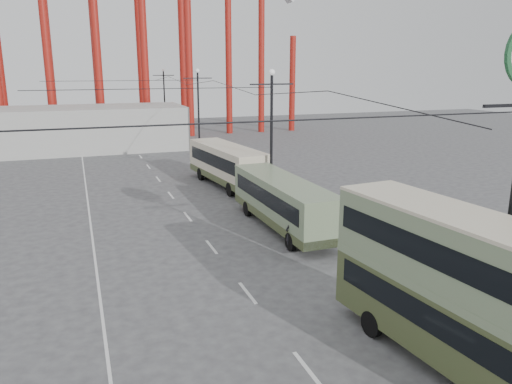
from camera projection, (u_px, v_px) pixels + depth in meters
name	position (u px, v px, depth m)	size (l,w,h in m)	color
ground	(309.00, 334.00, 18.10)	(160.00, 160.00, 0.00)	#434345
road_markings	(179.00, 202.00, 35.80)	(12.52, 120.00, 0.01)	silver
lamp_post_mid	(271.00, 137.00, 35.24)	(3.20, 0.44, 9.32)	black
lamp_post_far	(199.00, 112.00, 55.32)	(3.20, 0.44, 9.32)	black
lamp_post_distant	(165.00, 100.00, 75.40)	(3.20, 0.44, 9.32)	black
fairground_shed	(88.00, 128.00, 58.41)	(22.00, 10.00, 5.00)	#A1A19C
double_decker_bus	(459.00, 285.00, 15.43)	(3.39, 9.74, 5.12)	#3D4927
single_decker_green	(283.00, 201.00, 29.64)	(2.62, 10.70, 3.01)	slate
single_decker_cream	(227.00, 164.00, 40.51)	(3.87, 10.73, 3.26)	beige
pedestrian	(290.00, 234.00, 26.34)	(0.64, 0.42, 1.75)	black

